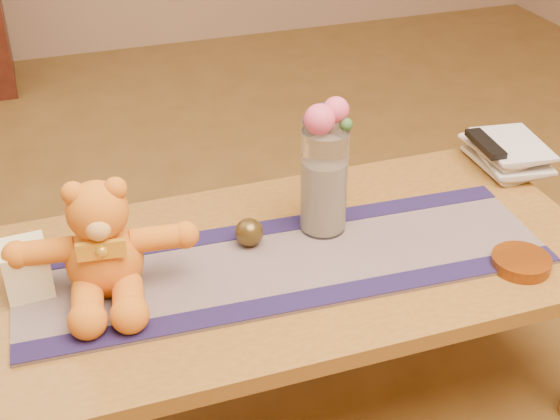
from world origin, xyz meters
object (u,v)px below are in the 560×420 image
object	(u,v)px
glass_vase	(324,181)
teddy_bear	(102,239)
amber_dish	(521,262)
book_bottom	(480,166)
tv_remote	(485,144)
pillar_candle	(26,268)
bronze_ball	(249,232)

from	to	relation	value
glass_vase	teddy_bear	bearing A→B (deg)	-172.65
amber_dish	book_bottom	bearing A→B (deg)	69.80
tv_remote	amber_dish	size ratio (longest dim) A/B	1.20
book_bottom	pillar_candle	bearing A→B (deg)	-170.60
teddy_bear	amber_dish	xyz separation A→B (m)	(0.89, -0.22, -0.12)
bronze_ball	amber_dish	xyz separation A→B (m)	(0.55, -0.28, -0.03)
pillar_candle	tv_remote	xyz separation A→B (m)	(1.21, 0.15, 0.02)
bronze_ball	book_bottom	distance (m)	0.73
bronze_ball	amber_dish	distance (m)	0.62
glass_vase	tv_remote	distance (m)	0.54
teddy_bear	tv_remote	bearing A→B (deg)	17.38
amber_dish	teddy_bear	bearing A→B (deg)	166.16
pillar_candle	glass_vase	xyz separation A→B (m)	(0.68, 0.02, 0.07)
bronze_ball	glass_vase	bearing A→B (deg)	3.24
pillar_candle	amber_dish	distance (m)	1.09
tv_remote	pillar_candle	bearing A→B (deg)	-168.06
pillar_candle	glass_vase	world-z (taller)	glass_vase
teddy_bear	tv_remote	world-z (taller)	teddy_bear
book_bottom	amber_dish	distance (m)	0.46
teddy_bear	bronze_ball	world-z (taller)	teddy_bear
glass_vase	bronze_ball	bearing A→B (deg)	-176.76
book_bottom	tv_remote	size ratio (longest dim) A/B	1.39
pillar_candle	glass_vase	distance (m)	0.69
glass_vase	amber_dish	world-z (taller)	glass_vase
teddy_bear	amber_dish	distance (m)	0.93
bronze_ball	book_bottom	size ratio (longest dim) A/B	0.30
glass_vase	tv_remote	bearing A→B (deg)	14.04
tv_remote	teddy_bear	bearing A→B (deg)	-164.55
tv_remote	bronze_ball	bearing A→B (deg)	-164.03
pillar_candle	tv_remote	world-z (taller)	pillar_candle
glass_vase	bronze_ball	xyz separation A→B (m)	(-0.19, -0.01, -0.10)
glass_vase	bronze_ball	size ratio (longest dim) A/B	3.89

